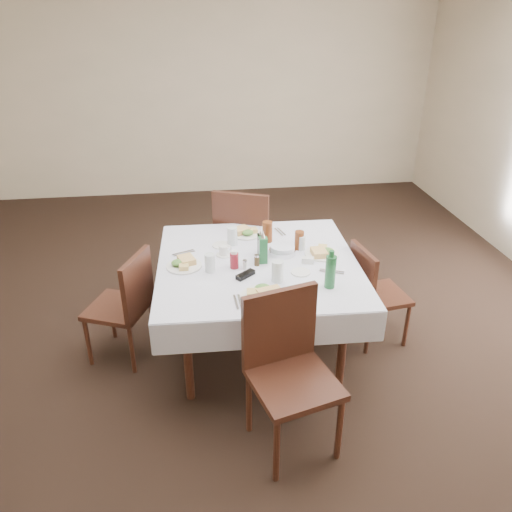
{
  "coord_description": "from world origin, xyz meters",
  "views": [
    {
      "loc": [
        -0.3,
        -3.38,
        2.45
      ],
      "look_at": [
        0.12,
        -0.19,
        0.8
      ],
      "focal_mm": 35.0,
      "sensor_mm": 36.0,
      "label": 1
    }
  ],
  "objects_px": {
    "dining_table": "(258,271)",
    "water_n": "(232,236)",
    "water_w": "(210,263)",
    "oil_cruet_green": "(263,249)",
    "chair_west": "(127,301)",
    "water_e": "(301,243)",
    "bread_basket": "(282,250)",
    "chair_south": "(287,361)",
    "coffee_mug": "(224,251)",
    "chair_east": "(371,289)",
    "chair_north": "(244,236)",
    "green_bottle": "(330,271)",
    "ketchup_bottle": "(234,260)",
    "oil_cruet_dark": "(261,243)"
  },
  "relations": [
    {
      "from": "bread_basket",
      "to": "chair_west",
      "type": "bearing_deg",
      "value": -175.7
    },
    {
      "from": "bread_basket",
      "to": "oil_cruet_green",
      "type": "xyz_separation_m",
      "value": [
        -0.16,
        -0.12,
        0.08
      ]
    },
    {
      "from": "water_n",
      "to": "water_w",
      "type": "distance_m",
      "value": 0.45
    },
    {
      "from": "chair_north",
      "to": "oil_cruet_dark",
      "type": "relative_size",
      "value": 5.03
    },
    {
      "from": "oil_cruet_green",
      "to": "green_bottle",
      "type": "relative_size",
      "value": 0.94
    },
    {
      "from": "water_e",
      "to": "oil_cruet_green",
      "type": "relative_size",
      "value": 0.45
    },
    {
      "from": "dining_table",
      "to": "water_n",
      "type": "bearing_deg",
      "value": 116.99
    },
    {
      "from": "chair_north",
      "to": "water_n",
      "type": "bearing_deg",
      "value": -106.07
    },
    {
      "from": "chair_east",
      "to": "water_n",
      "type": "distance_m",
      "value": 1.15
    },
    {
      "from": "chair_west",
      "to": "water_n",
      "type": "xyz_separation_m",
      "value": [
        0.81,
        0.3,
        0.34
      ]
    },
    {
      "from": "bread_basket",
      "to": "green_bottle",
      "type": "relative_size",
      "value": 0.76
    },
    {
      "from": "water_w",
      "to": "chair_north",
      "type": "bearing_deg",
      "value": 69.76
    },
    {
      "from": "ketchup_bottle",
      "to": "oil_cruet_green",
      "type": "bearing_deg",
      "value": 14.09
    },
    {
      "from": "dining_table",
      "to": "bread_basket",
      "type": "relative_size",
      "value": 7.41
    },
    {
      "from": "bread_basket",
      "to": "water_n",
      "type": "bearing_deg",
      "value": 149.59
    },
    {
      "from": "chair_north",
      "to": "water_w",
      "type": "distance_m",
      "value": 1.02
    },
    {
      "from": "chair_south",
      "to": "dining_table",
      "type": "bearing_deg",
      "value": 93.27
    },
    {
      "from": "chair_north",
      "to": "water_e",
      "type": "distance_m",
      "value": 0.8
    },
    {
      "from": "water_w",
      "to": "chair_west",
      "type": "bearing_deg",
      "value": 169.58
    },
    {
      "from": "chair_north",
      "to": "chair_west",
      "type": "xyz_separation_m",
      "value": [
        -0.96,
        -0.82,
        -0.09
      ]
    },
    {
      "from": "chair_north",
      "to": "oil_cruet_dark",
      "type": "bearing_deg",
      "value": -86.25
    },
    {
      "from": "chair_west",
      "to": "oil_cruet_dark",
      "type": "distance_m",
      "value": 1.07
    },
    {
      "from": "chair_east",
      "to": "green_bottle",
      "type": "relative_size",
      "value": 3.08
    },
    {
      "from": "chair_west",
      "to": "water_e",
      "type": "distance_m",
      "value": 1.36
    },
    {
      "from": "water_w",
      "to": "oil_cruet_green",
      "type": "relative_size",
      "value": 0.53
    },
    {
      "from": "chair_north",
      "to": "coffee_mug",
      "type": "height_order",
      "value": "chair_north"
    },
    {
      "from": "chair_south",
      "to": "water_w",
      "type": "relative_size",
      "value": 7.49
    },
    {
      "from": "water_w",
      "to": "chair_east",
      "type": "bearing_deg",
      "value": 3.94
    },
    {
      "from": "chair_south",
      "to": "water_w",
      "type": "bearing_deg",
      "value": 116.73
    },
    {
      "from": "chair_south",
      "to": "bread_basket",
      "type": "bearing_deg",
      "value": 81.69
    },
    {
      "from": "green_bottle",
      "to": "chair_east",
      "type": "bearing_deg",
      "value": 41.02
    },
    {
      "from": "oil_cruet_green",
      "to": "green_bottle",
      "type": "xyz_separation_m",
      "value": [
        0.39,
        -0.4,
        0.01
      ]
    },
    {
      "from": "chair_north",
      "to": "bread_basket",
      "type": "relative_size",
      "value": 5.12
    },
    {
      "from": "oil_cruet_green",
      "to": "green_bottle",
      "type": "height_order",
      "value": "green_bottle"
    },
    {
      "from": "dining_table",
      "to": "chair_west",
      "type": "distance_m",
      "value": 0.99
    },
    {
      "from": "chair_north",
      "to": "water_w",
      "type": "height_order",
      "value": "chair_north"
    },
    {
      "from": "dining_table",
      "to": "water_n",
      "type": "xyz_separation_m",
      "value": [
        -0.16,
        0.31,
        0.15
      ]
    },
    {
      "from": "oil_cruet_dark",
      "to": "water_w",
      "type": "bearing_deg",
      "value": -150.43
    },
    {
      "from": "coffee_mug",
      "to": "water_n",
      "type": "bearing_deg",
      "value": 65.81
    },
    {
      "from": "water_e",
      "to": "coffee_mug",
      "type": "bearing_deg",
      "value": -178.11
    },
    {
      "from": "chair_north",
      "to": "water_n",
      "type": "height_order",
      "value": "chair_north"
    },
    {
      "from": "chair_north",
      "to": "chair_east",
      "type": "xyz_separation_m",
      "value": [
        0.89,
        -0.84,
        -0.12
      ]
    },
    {
      "from": "chair_west",
      "to": "green_bottle",
      "type": "height_order",
      "value": "green_bottle"
    },
    {
      "from": "chair_north",
      "to": "green_bottle",
      "type": "height_order",
      "value": "chair_north"
    },
    {
      "from": "chair_west",
      "to": "water_w",
      "type": "distance_m",
      "value": 0.71
    },
    {
      "from": "bread_basket",
      "to": "chair_south",
      "type": "bearing_deg",
      "value": -98.31
    },
    {
      "from": "dining_table",
      "to": "water_w",
      "type": "height_order",
      "value": "water_w"
    },
    {
      "from": "bread_basket",
      "to": "green_bottle",
      "type": "bearing_deg",
      "value": -66.69
    },
    {
      "from": "coffee_mug",
      "to": "dining_table",
      "type": "bearing_deg",
      "value": -29.98
    },
    {
      "from": "water_e",
      "to": "ketchup_bottle",
      "type": "relative_size",
      "value": 0.85
    }
  ]
}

